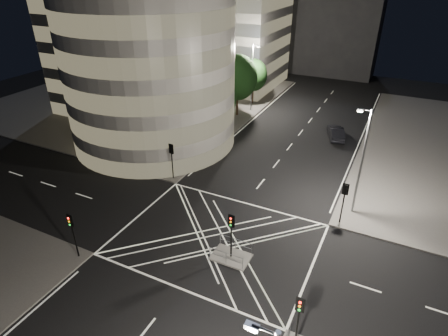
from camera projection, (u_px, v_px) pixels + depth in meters
The scene contains 22 objects.
ground at pixel (217, 239), 31.53m from camera, with size 120.00×120.00×0.00m, color black.
sidewalk_far_left at pixel (139, 98), 63.92m from camera, with size 42.00×42.00×0.15m, color #555250.
central_island at pixel (231, 257), 29.55m from camera, with size 3.00×2.00×0.15m, color slate.
office_tower_curved at pixel (140, 31), 48.14m from camera, with size 30.00×29.00×27.20m.
office_block_rear at pixel (215, 21), 67.61m from camera, with size 24.00×16.00×22.00m, color gray.
building_far_end at pixel (332, 28), 74.22m from camera, with size 18.00×8.00×18.00m, color black.
tree_a at pixel (168, 129), 40.38m from camera, with size 5.00×5.00×7.44m.
tree_b at pixel (196, 112), 45.15m from camera, with size 4.12×4.12×6.81m.
tree_c at pixel (219, 99), 49.94m from camera, with size 4.74×4.74×6.99m.
tree_d at pixel (238, 78), 53.95m from camera, with size 5.75×5.75×9.00m.
tree_e at pixel (253, 75), 59.18m from camera, with size 4.45×4.45×7.18m.
traffic_signal_fl at pixel (172, 155), 38.87m from camera, with size 0.55×0.22×4.00m.
traffic_signal_nl at pixel (72, 228), 28.20m from camera, with size 0.55×0.22×4.00m.
traffic_signal_fr at pixel (344, 196), 32.05m from camera, with size 0.55×0.22×4.00m.
traffic_signal_nr at pixel (299, 313), 21.38m from camera, with size 0.55×0.22×4.00m.
traffic_signal_island at pixel (231, 228), 28.17m from camera, with size 0.55×0.22×4.00m.
street_lamp_left_near at pixel (191, 114), 41.92m from camera, with size 1.25×0.25×10.00m.
street_lamp_left_far at pixel (252, 76), 56.04m from camera, with size 1.25×0.25×10.00m.
street_lamp_right_far at pixel (361, 160), 32.25m from camera, with size 1.25×0.25×10.00m.
railing_island_south at pixel (226, 258), 28.54m from camera, with size 2.80×0.06×1.10m, color slate.
railing_island_north at pixel (236, 244), 29.95m from camera, with size 2.80×0.06×1.10m, color slate.
sedan at pixel (336, 133), 49.16m from camera, with size 1.70×4.87×1.60m, color black.
Camera 1 is at (11.45, -21.87, 20.53)m, focal length 30.00 mm.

